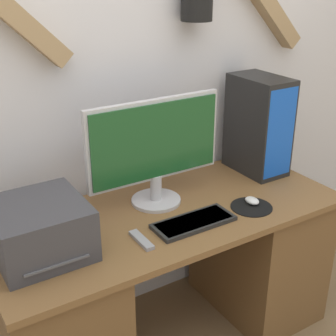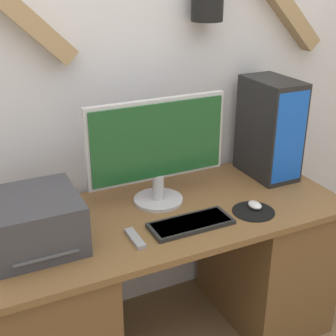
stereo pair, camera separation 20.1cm
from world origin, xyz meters
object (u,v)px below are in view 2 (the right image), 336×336
object	(u,v)px
mouse	(255,205)
printer	(35,222)
remote_control	(135,238)
monitor	(157,146)
computer_tower	(270,129)
keyboard	(191,223)

from	to	relation	value
mouse	printer	xyz separation A→B (m)	(-0.95, 0.13, 0.08)
remote_control	monitor	bearing A→B (deg)	50.08
computer_tower	printer	xyz separation A→B (m)	(-1.23, -0.16, -0.15)
computer_tower	remote_control	distance (m)	0.95
computer_tower	remote_control	xyz separation A→B (m)	(-0.87, -0.30, -0.24)
keyboard	computer_tower	size ratio (longest dim) A/B	0.71
mouse	computer_tower	size ratio (longest dim) A/B	0.15
printer	computer_tower	bearing A→B (deg)	7.46
monitor	mouse	world-z (taller)	monitor
monitor	computer_tower	world-z (taller)	computer_tower
mouse	remote_control	size ratio (longest dim) A/B	0.50
mouse	computer_tower	xyz separation A→B (m)	(0.28, 0.29, 0.23)
keyboard	mouse	bearing A→B (deg)	1.01
printer	mouse	bearing A→B (deg)	-7.79
monitor	printer	world-z (taller)	monitor
mouse	computer_tower	bearing A→B (deg)	46.35
printer	monitor	bearing A→B (deg)	12.34
mouse	printer	world-z (taller)	printer
monitor	mouse	size ratio (longest dim) A/B	8.72
monitor	keyboard	xyz separation A→B (m)	(0.03, -0.26, -0.26)
monitor	remote_control	xyz separation A→B (m)	(-0.22, -0.27, -0.27)
monitor	printer	distance (m)	0.62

